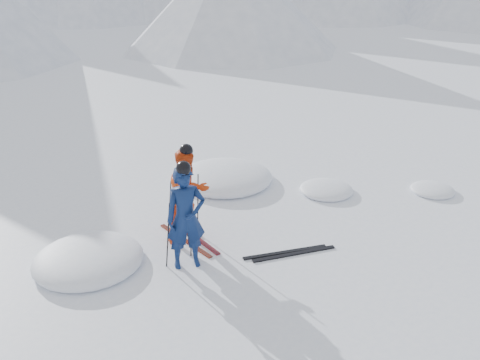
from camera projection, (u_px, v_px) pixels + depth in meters
ground at (310, 216)px, 11.23m from camera, size 160.00×160.00×0.00m
skier_blue at (186, 218)px, 9.05m from camera, size 0.83×0.68×1.95m
skier_red at (188, 196)px, 9.92m from camera, size 0.97×0.77×1.93m
pole_blue_left at (168, 236)px, 9.13m from camera, size 0.13×0.09×1.30m
pole_blue_right at (191, 225)px, 9.50m from camera, size 0.13×0.08×1.30m
pole_red_left at (169, 210)px, 10.07m from camera, size 0.13×0.10×1.29m
pole_red_right at (198, 204)px, 10.32m from camera, size 0.13×0.09×1.29m
ski_worn_left at (185, 240)px, 10.23m from camera, size 0.22×1.70×0.03m
ski_worn_right at (195, 237)px, 10.36m from camera, size 0.10×1.70×0.03m
ski_loose_a at (285, 252)px, 9.81m from camera, size 1.63×0.67×0.03m
ski_loose_b at (294, 254)px, 9.76m from camera, size 1.64×0.61×0.03m
snow_lumps at (208, 204)px, 11.79m from camera, size 9.53×5.28×0.53m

